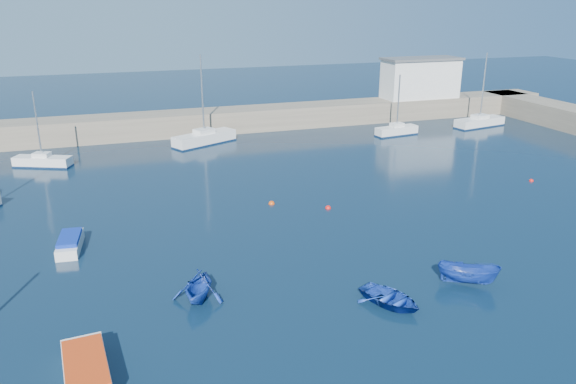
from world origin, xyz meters
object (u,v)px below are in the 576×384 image
object	(u,v)px
sailboat_5	(43,161)
sailboat_6	(204,138)
motorboat_0	(87,373)
dinghy_center	(390,298)
harbor_office	(420,79)
dinghy_right	(468,274)
motorboat_1	(70,243)
sailboat_7	(397,130)
sailboat_8	(480,122)
dinghy_left	(198,286)

from	to	relation	value
sailboat_5	sailboat_6	bearing A→B (deg)	-52.89
motorboat_0	dinghy_center	distance (m)	15.14
harbor_office	dinghy_right	xyz separation A→B (m)	(-22.48, -42.49, -4.44)
sailboat_6	dinghy_right	world-z (taller)	sailboat_6
motorboat_1	dinghy_right	bearing A→B (deg)	-23.74
motorboat_0	motorboat_1	distance (m)	14.43
motorboat_1	sailboat_7	bearing A→B (deg)	37.35
sailboat_8	motorboat_0	distance (m)	59.48
harbor_office	motorboat_0	size ratio (longest dim) A/B	1.96
sailboat_5	dinghy_left	world-z (taller)	sailboat_5
dinghy_right	sailboat_8	bearing A→B (deg)	-2.31
dinghy_center	sailboat_5	bearing A→B (deg)	93.85
motorboat_0	sailboat_5	bearing A→B (deg)	91.52
sailboat_5	dinghy_center	distance (m)	38.63
sailboat_7	motorboat_0	xyz separation A→B (m)	(-34.58, -35.93, -0.05)
sailboat_5	sailboat_6	world-z (taller)	sailboat_6
sailboat_8	motorboat_1	distance (m)	52.75
sailboat_5	dinghy_right	world-z (taller)	sailboat_5
sailboat_8	harbor_office	bearing A→B (deg)	16.31
sailboat_6	dinghy_center	distance (m)	37.48
dinghy_left	dinghy_right	distance (m)	14.94
sailboat_6	sailboat_8	distance (m)	34.48
harbor_office	motorboat_0	xyz separation A→B (m)	(-42.72, -44.67, -4.58)
sailboat_7	dinghy_left	bearing A→B (deg)	129.15
sailboat_5	sailboat_8	world-z (taller)	sailboat_8
motorboat_0	dinghy_left	bearing A→B (deg)	38.67
motorboat_0	dinghy_left	distance (m)	7.79
sailboat_8	dinghy_center	size ratio (longest dim) A/B	2.57
sailboat_6	motorboat_1	world-z (taller)	sailboat_6
sailboat_5	motorboat_0	bearing A→B (deg)	-149.46
sailboat_7	dinghy_right	distance (m)	36.67
sailboat_6	dinghy_right	xyz separation A→B (m)	(7.87, -36.83, -0.02)
sailboat_7	dinghy_center	bearing A→B (deg)	142.94
harbor_office	dinghy_center	size ratio (longest dim) A/B	2.83
sailboat_7	motorboat_0	distance (m)	49.87
harbor_office	dinghy_left	bearing A→B (deg)	-133.33
sailboat_6	sailboat_5	bearing A→B (deg)	76.39
sailboat_8	motorboat_1	world-z (taller)	sailboat_8
sailboat_7	dinghy_right	size ratio (longest dim) A/B	2.07
dinghy_center	dinghy_right	distance (m)	5.22
harbor_office	sailboat_8	size ratio (longest dim) A/B	1.10
harbor_office	sailboat_5	bearing A→B (deg)	-168.59
sailboat_8	dinghy_right	bearing A→B (deg)	131.66
sailboat_6	dinghy_right	size ratio (longest dim) A/B	2.86
harbor_office	sailboat_7	size ratio (longest dim) A/B	1.42
sailboat_8	sailboat_5	bearing A→B (deg)	80.87
sailboat_6	dinghy_center	size ratio (longest dim) A/B	2.74
sailboat_7	dinghy_right	world-z (taller)	sailboat_7
sailboat_5	motorboat_1	xyz separation A→B (m)	(2.95, -20.85, -0.11)
harbor_office	sailboat_8	world-z (taller)	sailboat_8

